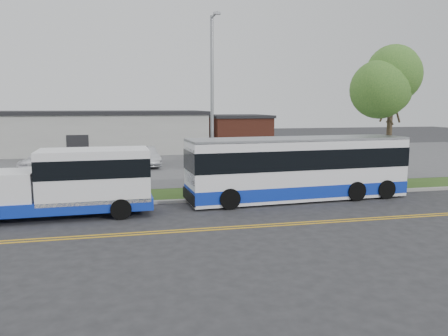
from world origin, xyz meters
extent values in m
plane|color=#28282B|center=(0.00, 0.00, 0.00)|extent=(140.00, 140.00, 0.00)
cube|color=gold|center=(0.00, -3.85, 0.01)|extent=(70.00, 0.12, 0.01)
cube|color=gold|center=(0.00, -4.15, 0.01)|extent=(70.00, 0.12, 0.01)
cube|color=#9E9B93|center=(0.00, 1.10, 0.07)|extent=(80.00, 0.30, 0.15)
cube|color=#314617|center=(0.00, 2.90, 0.05)|extent=(80.00, 3.30, 0.10)
cube|color=#4C4C4F|center=(0.00, 17.00, 0.05)|extent=(80.00, 25.00, 0.10)
cube|color=#9E9E99|center=(-6.00, 27.00, 2.00)|extent=(25.00, 10.00, 4.00)
cube|color=black|center=(-6.00, 27.00, 4.17)|extent=(25.40, 10.40, 0.35)
cube|color=black|center=(-6.00, 22.05, 1.10)|extent=(2.00, 0.15, 2.20)
cube|color=brown|center=(10.50, 26.00, 1.80)|extent=(6.00, 7.00, 3.60)
cube|color=black|center=(10.50, 26.00, 3.75)|extent=(6.30, 7.30, 0.30)
cylinder|color=#3B2D20|center=(14.00, 3.00, 2.48)|extent=(0.32, 0.32, 4.76)
ellipsoid|color=#306222|center=(14.00, 3.00, 6.22)|extent=(5.20, 5.20, 4.42)
cylinder|color=gray|center=(3.00, 2.80, 4.85)|extent=(0.18, 0.18, 9.50)
cylinder|color=gray|center=(3.00, 2.10, 9.50)|extent=(0.12, 1.40, 0.12)
cube|color=gray|center=(3.00, 1.45, 9.45)|extent=(0.35, 0.18, 0.12)
cube|color=#102EB0|center=(-4.23, -0.53, 0.59)|extent=(7.42, 2.70, 0.54)
cube|color=white|center=(-3.04, -0.50, 1.84)|extent=(4.83, 2.62, 2.27)
cube|color=black|center=(-3.04, -0.50, 2.22)|extent=(4.85, 2.67, 0.81)
cube|color=white|center=(-6.50, -0.60, 1.46)|extent=(2.01, 2.38, 1.30)
cylinder|color=black|center=(-7.29, 0.55, 0.45)|extent=(0.92, 0.33, 0.91)
cylinder|color=black|center=(-1.93, -1.64, 0.45)|extent=(0.92, 0.33, 0.91)
cylinder|color=black|center=(-2.00, 0.70, 0.45)|extent=(0.92, 0.33, 0.91)
cube|color=white|center=(7.13, 0.60, 1.63)|extent=(11.72, 3.30, 3.05)
cube|color=#102EB0|center=(7.13, 0.60, 0.58)|extent=(11.74, 3.32, 0.63)
cube|color=black|center=(7.13, 0.60, 2.21)|extent=(11.76, 3.34, 1.00)
cube|color=black|center=(1.40, 0.27, 2.00)|extent=(0.25, 2.42, 1.69)
cube|color=black|center=(1.33, 0.26, 0.47)|extent=(0.28, 2.64, 0.53)
cube|color=gray|center=(7.13, 0.60, 3.18)|extent=(11.72, 3.30, 0.13)
cylinder|color=black|center=(3.10, -0.88, 0.51)|extent=(1.03, 0.39, 1.01)
cylinder|color=black|center=(2.96, 1.60, 0.51)|extent=(1.03, 0.39, 1.01)
cylinder|color=black|center=(9.94, -0.48, 0.51)|extent=(1.03, 0.39, 1.01)
cylinder|color=black|center=(9.79, 2.00, 0.51)|extent=(1.03, 0.39, 1.01)
cylinder|color=black|center=(11.73, -0.38, 0.51)|extent=(1.03, 0.39, 1.01)
cylinder|color=black|center=(11.58, 2.10, 0.51)|extent=(1.03, 0.39, 1.01)
imported|color=black|center=(-7.03, 1.90, 0.95)|extent=(0.70, 0.56, 1.69)
imported|color=#AFB1B6|center=(-0.14, 14.37, 0.88)|extent=(2.35, 4.93, 1.56)
imported|color=white|center=(-7.75, 14.76, 0.80)|extent=(3.95, 5.18, 1.40)
sphere|color=white|center=(-7.33, 1.65, 0.26)|extent=(0.32, 0.32, 0.32)
sphere|color=white|center=(-6.73, 2.15, 0.26)|extent=(0.32, 0.32, 0.32)
camera|label=1|loc=(-1.65, -20.62, 4.89)|focal=35.00mm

